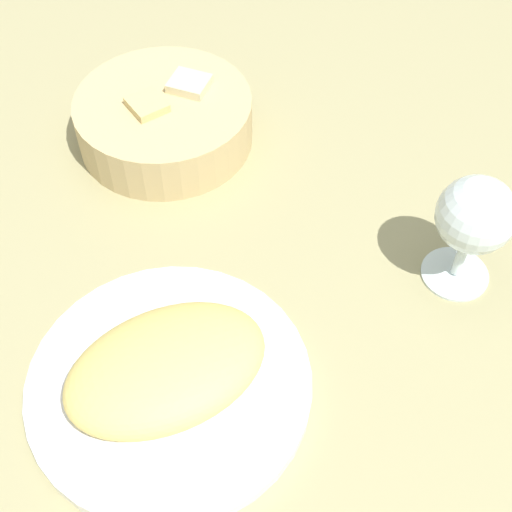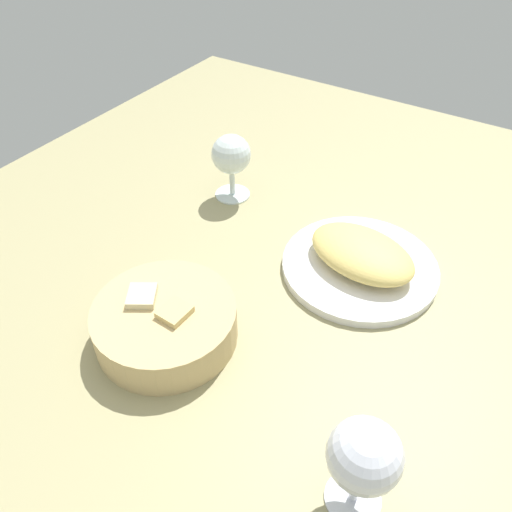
{
  "view_description": "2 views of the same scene",
  "coord_description": "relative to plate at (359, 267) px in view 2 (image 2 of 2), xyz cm",
  "views": [
    {
      "loc": [
        -16.15,
        -36.11,
        55.95
      ],
      "look_at": [
        8.45,
        -3.53,
        4.24
      ],
      "focal_mm": 50.0,
      "sensor_mm": 36.0,
      "label": 1
    },
    {
      "loc": [
        -23.01,
        51.76,
        56.61
      ],
      "look_at": [
        9.4,
        1.03,
        3.21
      ],
      "focal_mm": 36.24,
      "sensor_mm": 36.0,
      "label": 2
    }
  ],
  "objects": [
    {
      "name": "omelette",
      "position": [
        -0.0,
        0.0,
        2.9
      ],
      "size": [
        19.39,
        14.74,
        4.4
      ],
      "primitive_type": "ellipsoid",
      "rotation": [
        0.0,
        0.0,
        -0.19
      ],
      "color": "#DDC268",
      "rests_on": "plate"
    },
    {
      "name": "bread_basket",
      "position": [
        17.07,
        27.1,
        2.2
      ],
      "size": [
        19.66,
        19.66,
        6.68
      ],
      "color": "tan",
      "rests_on": "ground_plane"
    },
    {
      "name": "plate",
      "position": [
        0.0,
        0.0,
        0.0
      ],
      "size": [
        24.69,
        24.69,
        1.4
      ],
      "primitive_type": "cylinder",
      "color": "white",
      "rests_on": "ground_plane"
    },
    {
      "name": "ground_plane",
      "position": [
        4.38,
        8.09,
        -1.7
      ],
      "size": [
        140.0,
        140.0,
        2.0
      ],
      "primitive_type": "cube",
      "color": "tan"
    },
    {
      "name": "wine_glass_far",
      "position": [
        -14.34,
        33.79,
        8.26
      ],
      "size": [
        7.55,
        7.55,
        13.26
      ],
      "color": "silver",
      "rests_on": "ground_plane"
    },
    {
      "name": "wine_glass_near",
      "position": [
        28.97,
        -6.37,
        7.52
      ],
      "size": [
        7.21,
        7.21,
        12.44
      ],
      "color": "silver",
      "rests_on": "ground_plane"
    },
    {
      "name": "lettuce_garnish",
      "position": [
        6.19,
        -1.55,
        1.53
      ],
      "size": [
        3.63,
        3.63,
        1.67
      ],
      "primitive_type": "cone",
      "color": "#388237",
      "rests_on": "plate"
    }
  ]
}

